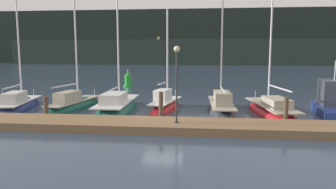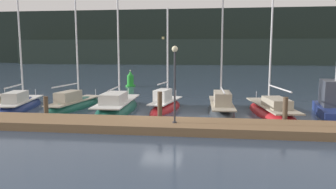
% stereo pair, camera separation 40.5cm
% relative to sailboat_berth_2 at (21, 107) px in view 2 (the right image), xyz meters
% --- Properties ---
extents(ground_plane, '(400.00, 400.00, 0.00)m').
position_rel_sailboat_berth_2_xyz_m(ground_plane, '(10.96, -2.46, -0.14)').
color(ground_plane, '#2D3D51').
extents(dock, '(37.30, 2.80, 0.45)m').
position_rel_sailboat_berth_2_xyz_m(dock, '(10.96, -4.91, 0.09)').
color(dock, brown).
rests_on(dock, ground).
extents(mooring_pile_1, '(0.28, 0.28, 1.46)m').
position_rel_sailboat_berth_2_xyz_m(mooring_pile_1, '(3.75, -3.26, 0.59)').
color(mooring_pile_1, '#4C3D2D').
rests_on(mooring_pile_1, ground).
extents(mooring_pile_2, '(0.28, 0.28, 1.88)m').
position_rel_sailboat_berth_2_xyz_m(mooring_pile_2, '(10.96, -3.26, 0.80)').
color(mooring_pile_2, '#4C3D2D').
rests_on(mooring_pile_2, ground).
extents(mooring_pile_3, '(0.28, 0.28, 1.68)m').
position_rel_sailboat_berth_2_xyz_m(mooring_pile_3, '(18.16, -3.26, 0.70)').
color(mooring_pile_3, '#4C3D2D').
rests_on(mooring_pile_3, ground).
extents(sailboat_berth_2, '(2.94, 7.03, 11.25)m').
position_rel_sailboat_berth_2_xyz_m(sailboat_berth_2, '(0.00, 0.00, 0.00)').
color(sailboat_berth_2, navy).
rests_on(sailboat_berth_2, ground).
extents(sailboat_berth_3, '(2.65, 7.17, 10.19)m').
position_rel_sailboat_berth_2_xyz_m(sailboat_berth_3, '(3.85, 0.79, -0.00)').
color(sailboat_berth_3, '#195647').
rests_on(sailboat_berth_3, ground).
extents(sailboat_berth_4, '(2.59, 8.08, 11.68)m').
position_rel_sailboat_berth_2_xyz_m(sailboat_berth_4, '(7.31, 0.22, -0.02)').
color(sailboat_berth_4, '#195647').
rests_on(sailboat_berth_4, ground).
extents(sailboat_berth_5, '(2.44, 5.59, 7.91)m').
position_rel_sailboat_berth_2_xyz_m(sailboat_berth_5, '(10.71, 0.93, 0.05)').
color(sailboat_berth_5, red).
rests_on(sailboat_berth_5, ground).
extents(sailboat_berth_6, '(2.02, 7.67, 10.22)m').
position_rel_sailboat_berth_2_xyz_m(sailboat_berth_6, '(14.70, 0.41, 0.02)').
color(sailboat_berth_6, '#2D3338').
rests_on(sailboat_berth_6, ground).
extents(sailboat_berth_7, '(3.18, 8.05, 9.90)m').
position_rel_sailboat_berth_2_xyz_m(sailboat_berth_7, '(18.02, -0.02, -0.01)').
color(sailboat_berth_7, red).
rests_on(sailboat_berth_7, ground).
extents(motorboat_berth_8, '(2.98, 6.16, 4.30)m').
position_rel_sailboat_berth_2_xyz_m(motorboat_berth_8, '(22.04, 0.31, 0.25)').
color(motorboat_berth_8, navy).
rests_on(motorboat_berth_8, ground).
extents(channel_buoy, '(1.17, 1.17, 1.98)m').
position_rel_sailboat_berth_2_xyz_m(channel_buoy, '(4.42, 15.75, 0.60)').
color(channel_buoy, green).
rests_on(channel_buoy, ground).
extents(dock_lamppost, '(0.32, 0.32, 4.09)m').
position_rel_sailboat_berth_2_xyz_m(dock_lamppost, '(12.05, -5.15, 3.04)').
color(dock_lamppost, '#2D2D33').
rests_on(dock_lamppost, dock).
extents(hillside_backdrop, '(240.00, 23.00, 16.88)m').
position_rel_sailboat_berth_2_xyz_m(hillside_backdrop, '(13.12, 86.93, 7.63)').
color(hillside_backdrop, '#1E2823').
rests_on(hillside_backdrop, ground).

